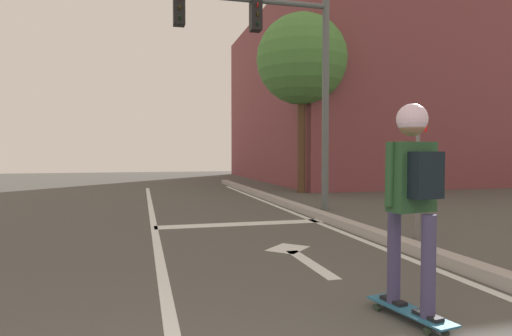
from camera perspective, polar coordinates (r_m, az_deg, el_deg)
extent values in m
cube|color=silver|center=(7.03, -12.88, -9.00)|extent=(0.12, 20.00, 0.01)
cube|color=silver|center=(7.74, 10.50, -7.96)|extent=(0.12, 20.00, 0.01)
cube|color=silver|center=(8.26, -1.89, -7.29)|extent=(3.20, 0.40, 0.01)
cube|color=silver|center=(5.45, 7.12, -12.22)|extent=(0.16, 1.40, 0.01)
cube|color=silver|center=(6.22, 4.16, -10.40)|extent=(0.71, 0.71, 0.01)
cube|color=#9E9A96|center=(7.84, 12.17, -7.35)|extent=(0.24, 24.00, 0.14)
cube|color=#256281|center=(3.88, 19.39, -17.11)|extent=(0.34, 0.83, 0.02)
cube|color=#B2B2B7|center=(4.07, 16.58, -16.34)|extent=(0.17, 0.08, 0.01)
cylinder|color=#223023|center=(4.02, 15.50, -17.09)|extent=(0.04, 0.06, 0.06)
cylinder|color=#223023|center=(4.14, 17.62, -16.54)|extent=(0.04, 0.06, 0.06)
cube|color=#B2B2B7|center=(3.70, 22.51, -18.32)|extent=(0.17, 0.08, 0.01)
cylinder|color=#223023|center=(3.65, 21.41, -19.20)|extent=(0.04, 0.06, 0.06)
cylinder|color=#223023|center=(3.78, 23.55, -18.45)|extent=(0.04, 0.06, 0.06)
cylinder|color=#3F3A5E|center=(3.90, 17.53, -10.85)|extent=(0.11, 0.11, 0.79)
cube|color=black|center=(4.00, 17.47, -16.15)|extent=(0.13, 0.25, 0.03)
cylinder|color=#3F3A5E|center=(3.64, 21.54, -11.82)|extent=(0.11, 0.11, 0.79)
cube|color=black|center=(3.75, 21.46, -17.45)|extent=(0.13, 0.25, 0.03)
cube|color=#244A2A|center=(3.67, 19.59, -1.09)|extent=(0.39, 0.24, 0.55)
cylinder|color=#244A2A|center=(3.56, 17.03, -0.75)|extent=(0.07, 0.08, 0.50)
cylinder|color=#244A2A|center=(3.83, 21.35, -0.61)|extent=(0.07, 0.14, 0.51)
sphere|color=#8D654A|center=(3.67, 19.67, 5.61)|extent=(0.22, 0.22, 0.22)
sphere|color=silver|center=(3.67, 19.67, 6.03)|extent=(0.24, 0.24, 0.24)
cube|color=black|center=(3.57, 21.16, -0.87)|extent=(0.28, 0.18, 0.36)
cylinder|color=#555E5E|center=(10.40, 9.04, 8.89)|extent=(0.16, 0.16, 5.18)
cube|color=black|center=(10.22, -0.04, 19.15)|extent=(0.24, 0.28, 0.64)
cylinder|color=red|center=(10.14, 0.19, 20.47)|extent=(0.02, 0.10, 0.10)
cylinder|color=#3C3106|center=(10.08, 0.19, 19.39)|extent=(0.02, 0.10, 0.10)
cylinder|color=black|center=(10.02, 0.19, 18.30)|extent=(0.02, 0.10, 0.10)
cube|color=black|center=(9.95, -10.00, 19.60)|extent=(0.24, 0.28, 0.64)
cylinder|color=#3C3106|center=(9.81, -9.92, 19.86)|extent=(0.02, 0.10, 0.10)
cylinder|color=black|center=(9.75, -9.91, 18.74)|extent=(0.02, 0.10, 0.10)
cylinder|color=slate|center=(7.22, 20.30, -0.59)|extent=(0.06, 0.06, 2.05)
cube|color=red|center=(7.23, 20.37, 5.58)|extent=(0.07, 0.44, 0.30)
cylinder|color=#4F3723|center=(14.61, 5.94, 3.67)|extent=(0.26, 0.26, 3.52)
sphere|color=#4B863D|center=(14.93, 5.98, 13.92)|extent=(2.99, 2.99, 2.99)
cube|color=brown|center=(23.68, 17.10, 8.25)|extent=(13.95, 13.14, 7.88)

